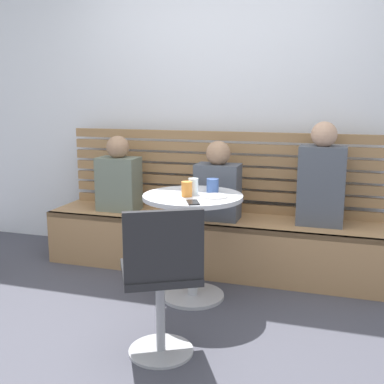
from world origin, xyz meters
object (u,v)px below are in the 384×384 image
object	(u,v)px
white_chair	(161,277)
plate_small	(215,196)
person_child_left	(119,178)
cup_mug_blue	(213,185)
booth_bench	(210,243)
cup_water_clear	(193,186)
phone_on_table	(193,202)
cup_tumbler_orange	(187,189)
cafe_table	(193,226)
person_child_middle	(218,185)
person_adult	(322,179)

from	to	relation	value
white_chair	plate_small	distance (m)	0.83
person_child_left	cup_mug_blue	size ratio (longest dim) A/B	6.65
booth_bench	person_child_left	world-z (taller)	person_child_left
booth_bench	cup_water_clear	size ratio (longest dim) A/B	24.55
booth_bench	white_chair	size ratio (longest dim) A/B	3.18
cup_mug_blue	plate_small	size ratio (longest dim) A/B	0.56
person_child_left	phone_on_table	world-z (taller)	person_child_left
cup_mug_blue	cup_water_clear	xyz separation A→B (m)	(-0.10, -0.11, 0.01)
booth_bench	white_chair	xyz separation A→B (m)	(0.12, -1.38, 0.24)
phone_on_table	booth_bench	bearing A→B (deg)	72.75
white_chair	cup_tumbler_orange	bearing A→B (deg)	97.82
booth_bench	cafe_table	xyz separation A→B (m)	(0.04, -0.58, 0.30)
cafe_table	person_child_left	size ratio (longest dim) A/B	1.17
white_chair	phone_on_table	xyz separation A→B (m)	(-0.01, 0.57, 0.28)
person_child_middle	plate_small	distance (m)	0.59
person_child_middle	phone_on_table	xyz separation A→B (m)	(0.04, -0.78, 0.03)
booth_bench	cafe_table	world-z (taller)	cafe_table
cup_tumbler_orange	cafe_table	bearing A→B (deg)	72.06
person_adult	plate_small	distance (m)	0.92
cup_mug_blue	cup_water_clear	distance (m)	0.15
white_chair	cup_mug_blue	world-z (taller)	white_chair
booth_bench	white_chair	distance (m)	1.41
white_chair	person_child_middle	world-z (taller)	person_child_middle
plate_small	cup_water_clear	bearing A→B (deg)	164.44
plate_small	phone_on_table	size ratio (longest dim) A/B	1.21
person_child_left	cup_tumbler_orange	world-z (taller)	person_child_left
cup_tumbler_orange	phone_on_table	xyz separation A→B (m)	(0.10, -0.17, -0.05)
person_child_left	cup_mug_blue	world-z (taller)	person_child_left
person_child_left	cup_water_clear	xyz separation A→B (m)	(0.83, -0.56, 0.08)
booth_bench	white_chair	bearing A→B (deg)	-85.21
cafe_table	cup_mug_blue	size ratio (longest dim) A/B	7.79
white_chair	person_child_left	xyz separation A→B (m)	(-0.91, 1.38, 0.25)
booth_bench	cafe_table	size ratio (longest dim) A/B	3.65
white_chair	person_child_middle	size ratio (longest dim) A/B	1.38
cafe_table	white_chair	size ratio (longest dim) A/B	0.87
person_adult	cup_tumbler_orange	world-z (taller)	person_adult
plate_small	phone_on_table	distance (m)	0.22
cafe_table	phone_on_table	distance (m)	0.34
person_child_left	booth_bench	bearing A→B (deg)	0.18
cup_mug_blue	booth_bench	bearing A→B (deg)	107.24
white_chair	person_child_left	world-z (taller)	person_child_left
booth_bench	person_child_middle	xyz separation A→B (m)	(0.07, -0.04, 0.49)
person_child_middle	booth_bench	bearing A→B (deg)	152.17
booth_bench	person_child_left	distance (m)	0.94
cup_tumbler_orange	person_child_middle	bearing A→B (deg)	84.53
white_chair	cup_water_clear	bearing A→B (deg)	95.61
person_child_middle	phone_on_table	world-z (taller)	person_child_middle
person_adult	cup_tumbler_orange	size ratio (longest dim) A/B	7.73
person_adult	cup_water_clear	bearing A→B (deg)	-143.66
cup_tumbler_orange	cup_water_clear	xyz separation A→B (m)	(0.02, 0.08, 0.01)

